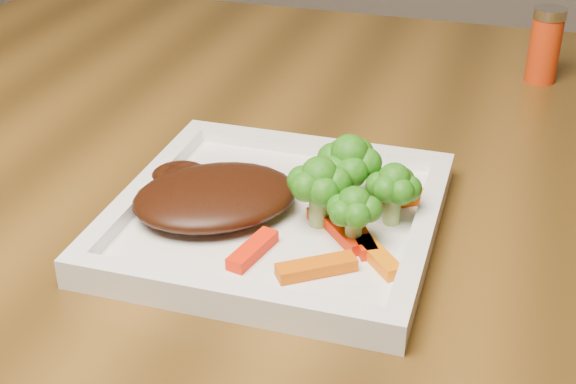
# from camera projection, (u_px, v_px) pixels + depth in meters

# --- Properties ---
(plate) EXTENTS (0.27, 0.27, 0.01)m
(plate) POSITION_uv_depth(u_px,v_px,m) (277.00, 221.00, 0.70)
(plate) COLOR white
(plate) RESTS_ON dining_table
(steak) EXTENTS (0.18, 0.18, 0.03)m
(steak) POSITION_uv_depth(u_px,v_px,m) (215.00, 196.00, 0.69)
(steak) COLOR #351408
(steak) RESTS_ON plate
(broccoli_0) EXTENTS (0.08, 0.08, 0.07)m
(broccoli_0) POSITION_uv_depth(u_px,v_px,m) (349.00, 170.00, 0.69)
(broccoli_0) COLOR #267112
(broccoli_0) RESTS_ON plate
(broccoli_1) EXTENTS (0.06, 0.06, 0.06)m
(broccoli_1) POSITION_uv_depth(u_px,v_px,m) (393.00, 189.00, 0.67)
(broccoli_1) COLOR #366711
(broccoli_1) RESTS_ON plate
(broccoli_2) EXTENTS (0.06, 0.06, 0.06)m
(broccoli_2) POSITION_uv_depth(u_px,v_px,m) (354.00, 214.00, 0.64)
(broccoli_2) COLOR #167413
(broccoli_2) RESTS_ON plate
(broccoli_3) EXTENTS (0.07, 0.07, 0.06)m
(broccoli_3) POSITION_uv_depth(u_px,v_px,m) (319.00, 192.00, 0.67)
(broccoli_3) COLOR #256C12
(broccoli_3) RESTS_ON plate
(carrot_0) EXTENTS (0.06, 0.05, 0.01)m
(carrot_0) POSITION_uv_depth(u_px,v_px,m) (316.00, 267.00, 0.62)
(carrot_0) COLOR #CE5303
(carrot_0) RESTS_ON plate
(carrot_1) EXTENTS (0.05, 0.05, 0.01)m
(carrot_1) POSITION_uv_depth(u_px,v_px,m) (378.00, 257.00, 0.63)
(carrot_1) COLOR orange
(carrot_1) RESTS_ON plate
(carrot_2) EXTENTS (0.03, 0.06, 0.01)m
(carrot_2) POSITION_uv_depth(u_px,v_px,m) (253.00, 250.00, 0.64)
(carrot_2) COLOR red
(carrot_2) RESTS_ON plate
(carrot_3) EXTENTS (0.05, 0.04, 0.01)m
(carrot_3) POSITION_uv_depth(u_px,v_px,m) (411.00, 198.00, 0.71)
(carrot_3) COLOR #F45103
(carrot_3) RESTS_ON plate
(carrot_4) EXTENTS (0.05, 0.05, 0.01)m
(carrot_4) POSITION_uv_depth(u_px,v_px,m) (324.00, 179.00, 0.74)
(carrot_4) COLOR red
(carrot_4) RESTS_ON plate
(carrot_5) EXTENTS (0.04, 0.05, 0.01)m
(carrot_5) POSITION_uv_depth(u_px,v_px,m) (344.00, 235.00, 0.66)
(carrot_5) COLOR red
(carrot_5) RESTS_ON plate
(carrot_6) EXTENTS (0.05, 0.04, 0.01)m
(carrot_6) POSITION_uv_depth(u_px,v_px,m) (340.00, 212.00, 0.69)
(carrot_6) COLOR #EE3A03
(carrot_6) RESTS_ON plate
(spice_shaker) EXTENTS (0.04, 0.04, 0.09)m
(spice_shaker) POSITION_uv_depth(u_px,v_px,m) (545.00, 45.00, 0.97)
(spice_shaker) COLOR red
(spice_shaker) RESTS_ON dining_table
(carrot_7) EXTENTS (0.04, 0.05, 0.01)m
(carrot_7) POSITION_uv_depth(u_px,v_px,m) (360.00, 238.00, 0.65)
(carrot_7) COLOR red
(carrot_7) RESTS_ON plate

